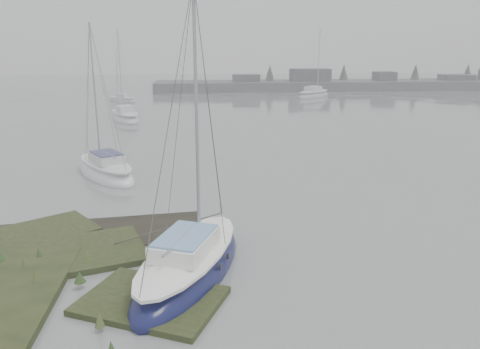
% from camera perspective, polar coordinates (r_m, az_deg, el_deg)
% --- Properties ---
extents(ground, '(160.00, 160.00, 0.00)m').
position_cam_1_polar(ground, '(42.08, -8.08, 6.24)').
color(ground, slate).
rests_on(ground, ground).
extents(far_shoreline, '(60.00, 8.00, 4.15)m').
position_cam_1_polar(far_shoreline, '(77.83, 13.31, 10.68)').
color(far_shoreline, '#4C4F51').
rests_on(far_shoreline, ground).
extents(sailboat_main, '(4.31, 6.63, 8.91)m').
position_cam_1_polar(sailboat_main, '(13.97, -6.16, -11.10)').
color(sailboat_main, '#0D103D').
rests_on(sailboat_main, ground).
extents(sailboat_white, '(4.61, 6.04, 8.28)m').
position_cam_1_polar(sailboat_white, '(25.24, -16.02, 0.40)').
color(sailboat_white, white).
rests_on(sailboat_white, ground).
extents(sailboat_far_a, '(4.09, 6.49, 8.71)m').
position_cam_1_polar(sailboat_far_a, '(44.44, -13.83, 6.77)').
color(sailboat_far_a, silver).
rests_on(sailboat_far_a, ground).
extents(sailboat_far_b, '(6.40, 6.42, 9.63)m').
position_cam_1_polar(sailboat_far_b, '(64.37, 9.00, 9.54)').
color(sailboat_far_b, '#9EA1A7').
rests_on(sailboat_far_b, ground).
extents(sailboat_far_c, '(4.38, 4.11, 6.40)m').
position_cam_1_polar(sailboat_far_c, '(60.21, -14.20, 8.79)').
color(sailboat_far_c, '#A5A8AE').
rests_on(sailboat_far_c, ground).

